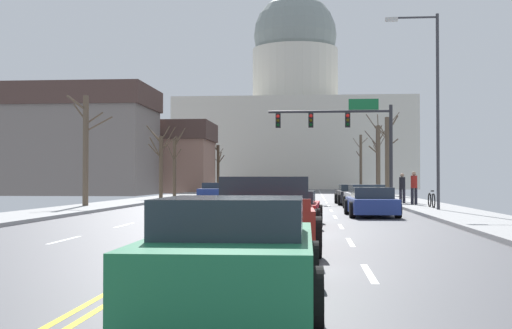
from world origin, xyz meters
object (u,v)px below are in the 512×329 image
at_px(sedan_near_00, 353,195).
at_px(sedan_near_01, 365,198).
at_px(street_lamp_right, 431,94).
at_px(pedestrian_01, 402,187).
at_px(bicycle_parked, 432,200).
at_px(sedan_oncoming_01, 263,189).
at_px(sedan_near_05, 234,254).
at_px(pedestrian_00, 414,186).
at_px(pickup_truck_near_04, 264,216).
at_px(signal_gantry, 345,127).
at_px(sedan_near_02, 371,203).
at_px(sedan_near_03, 289,209).
at_px(sedan_oncoming_00, 214,191).

height_order(sedan_near_00, sedan_near_01, sedan_near_01).
bearing_deg(street_lamp_right, pedestrian_01, 91.91).
bearing_deg(bicycle_parked, sedan_oncoming_01, 109.52).
distance_m(street_lamp_right, sedan_near_05, 23.42).
xyz_separation_m(sedan_near_00, sedan_near_01, (0.19, -6.50, 0.02)).
xyz_separation_m(street_lamp_right, sedan_near_05, (-6.27, -22.07, -4.68)).
relative_size(sedan_near_01, pedestrian_00, 2.70).
relative_size(sedan_near_05, pedestrian_00, 2.52).
bearing_deg(street_lamp_right, pickup_truck_near_04, -112.03).
bearing_deg(sedan_near_05, sedan_oncoming_01, 93.88).
bearing_deg(sedan_near_00, sedan_near_05, -96.17).
bearing_deg(signal_gantry, pedestrian_01, -58.42).
bearing_deg(sedan_near_02, sedan_near_01, 87.76).
xyz_separation_m(sedan_near_05, sedan_oncoming_01, (-3.60, 53.03, -0.03)).
xyz_separation_m(sedan_near_00, sedan_near_05, (-3.37, -31.19, 0.04)).
relative_size(sedan_near_00, sedan_near_01, 1.00).
height_order(street_lamp_right, pedestrian_01, street_lamp_right).
xyz_separation_m(sedan_near_03, bicycle_parked, (6.41, 11.09, -0.05)).
distance_m(signal_gantry, sedan_near_01, 10.75).
distance_m(sedan_near_01, sedan_oncoming_01, 29.23).
relative_size(sedan_near_02, pedestrian_00, 2.50).
relative_size(sedan_near_00, sedan_near_03, 1.07).
bearing_deg(pedestrian_00, sedan_near_01, -133.89).
xyz_separation_m(sedan_near_01, sedan_near_03, (-3.34, -11.59, -0.05)).
xyz_separation_m(signal_gantry, sedan_near_01, (0.46, -9.89, -4.21)).
xyz_separation_m(sedan_oncoming_00, pedestrian_01, (12.81, -14.25, 0.50)).
height_order(sedan_near_01, pedestrian_00, pedestrian_00).
bearing_deg(sedan_near_00, pedestrian_00, -50.76).
bearing_deg(pedestrian_00, sedan_near_02, -109.14).
bearing_deg(sedan_near_01, sedan_near_05, -98.19).
height_order(street_lamp_right, bicycle_parked, street_lamp_right).
bearing_deg(signal_gantry, sedan_near_02, -89.12).
relative_size(sedan_near_01, sedan_oncoming_01, 1.11).
height_order(sedan_near_01, pickup_truck_near_04, pickup_truck_near_04).
xyz_separation_m(street_lamp_right, sedan_near_03, (-6.05, -8.98, -4.74)).
relative_size(signal_gantry, sedan_near_01, 1.67).
xyz_separation_m(street_lamp_right, pedestrian_01, (-0.26, 7.75, -4.21)).
bearing_deg(sedan_near_05, pickup_truck_near_04, 90.81).
xyz_separation_m(pickup_truck_near_04, bicycle_parked, (6.72, 17.83, -0.21)).
bearing_deg(pickup_truck_near_04, street_lamp_right, 67.97).
bearing_deg(pedestrian_01, sedan_near_02, -103.85).
bearing_deg(signal_gantry, sedan_near_05, -95.11).
xyz_separation_m(pickup_truck_near_04, pedestrian_01, (6.10, 23.46, 0.37)).
distance_m(sedan_near_00, sedan_oncoming_00, 16.41).
bearing_deg(sedan_near_03, bicycle_parked, 59.95).
bearing_deg(signal_gantry, sedan_oncoming_01, 109.91).
relative_size(signal_gantry, street_lamp_right, 0.90).
xyz_separation_m(sedan_near_03, sedan_oncoming_00, (-7.02, 30.97, 0.03)).
height_order(sedan_near_05, bicycle_parked, sedan_near_05).
bearing_deg(sedan_near_00, bicycle_parked, -65.02).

